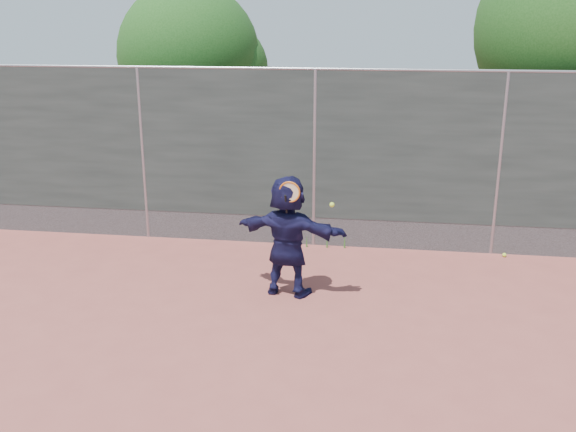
# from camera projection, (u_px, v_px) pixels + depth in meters

# --- Properties ---
(ground) EXTENTS (80.00, 80.00, 0.00)m
(ground) POSITION_uv_depth(u_px,v_px,m) (283.00, 340.00, 7.89)
(ground) COLOR #9E4C42
(ground) RESTS_ON ground
(player) EXTENTS (1.69, 0.84, 1.74)m
(player) POSITION_uv_depth(u_px,v_px,m) (288.00, 236.00, 8.97)
(player) COLOR #16163C
(player) RESTS_ON ground
(ball_ground) EXTENTS (0.07, 0.07, 0.07)m
(ball_ground) POSITION_uv_depth(u_px,v_px,m) (504.00, 255.00, 10.60)
(ball_ground) COLOR #C4EE35
(ball_ground) RESTS_ON ground
(fence) EXTENTS (20.00, 0.06, 3.03)m
(fence) POSITION_uv_depth(u_px,v_px,m) (314.00, 156.00, 10.72)
(fence) COLOR #38423D
(fence) RESTS_ON ground
(swing_action) EXTENTS (0.76, 0.16, 0.51)m
(swing_action) POSITION_uv_depth(u_px,v_px,m) (294.00, 194.00, 8.57)
(swing_action) COLOR #D16113
(swing_action) RESTS_ON ground
(tree_left) EXTENTS (3.15, 3.00, 4.53)m
(tree_left) POSITION_uv_depth(u_px,v_px,m) (197.00, 59.00, 13.59)
(tree_left) COLOR #382314
(tree_left) RESTS_ON ground
(weed_clump) EXTENTS (0.68, 0.07, 0.30)m
(weed_clump) POSITION_uv_depth(u_px,v_px,m) (330.00, 240.00, 11.00)
(weed_clump) COLOR #387226
(weed_clump) RESTS_ON ground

